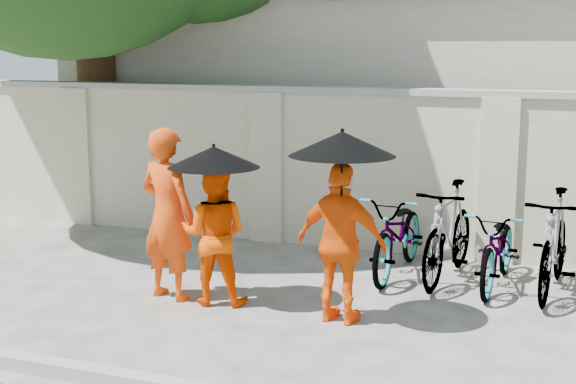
% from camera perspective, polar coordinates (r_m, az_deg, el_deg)
% --- Properties ---
extents(ground, '(80.00, 80.00, 0.00)m').
position_cam_1_polar(ground, '(7.80, -3.34, -9.16)').
color(ground, '#AAA69D').
extents(kerb, '(40.00, 0.16, 0.12)m').
position_cam_1_polar(kerb, '(6.38, -9.85, -13.32)').
color(kerb, '#989892').
rests_on(kerb, ground).
extents(compound_wall, '(20.00, 0.30, 2.00)m').
position_cam_1_polar(compound_wall, '(10.22, 9.23, 1.21)').
color(compound_wall, beige).
rests_on(compound_wall, ground).
extents(building_behind, '(14.00, 6.00, 3.20)m').
position_cam_1_polar(building_behind, '(13.76, 16.75, 5.77)').
color(building_behind, beige).
rests_on(building_behind, ground).
extents(monk_left, '(0.73, 0.56, 1.79)m').
position_cam_1_polar(monk_left, '(8.35, -8.56, -1.55)').
color(monk_left, '#F1460C').
rests_on(monk_left, ground).
extents(monk_center, '(0.80, 0.68, 1.43)m').
position_cam_1_polar(monk_center, '(8.17, -5.27, -3.04)').
color(monk_center, '#FF4A00').
rests_on(monk_center, ground).
extents(parasol_center, '(0.92, 0.92, 0.82)m').
position_cam_1_polar(parasol_center, '(7.92, -5.30, 2.50)').
color(parasol_center, black).
rests_on(parasol_center, ground).
extents(monk_right, '(0.95, 0.49, 1.54)m').
position_cam_1_polar(monk_right, '(7.57, 3.82, -3.68)').
color(monk_right, '#FF5909').
rests_on(monk_right, ground).
extents(parasol_right, '(0.99, 0.99, 0.97)m').
position_cam_1_polar(parasol_right, '(7.31, 3.87, 3.44)').
color(parasol_right, black).
rests_on(parasol_right, ground).
extents(bike_0, '(0.69, 1.85, 0.96)m').
position_cam_1_polar(bike_0, '(9.26, 7.90, -2.97)').
color(bike_0, slate).
rests_on(bike_0, ground).
extents(bike_1, '(0.70, 1.88, 1.11)m').
position_cam_1_polar(bike_1, '(9.12, 11.33, -2.83)').
color(bike_1, slate).
rests_on(bike_1, ground).
extents(bike_2, '(0.67, 1.71, 0.89)m').
position_cam_1_polar(bike_2, '(9.00, 14.76, -3.88)').
color(bike_2, slate).
rests_on(bike_2, ground).
extents(bike_3, '(0.66, 1.86, 1.10)m').
position_cam_1_polar(bike_3, '(8.92, 18.38, -3.49)').
color(bike_3, slate).
rests_on(bike_3, ground).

